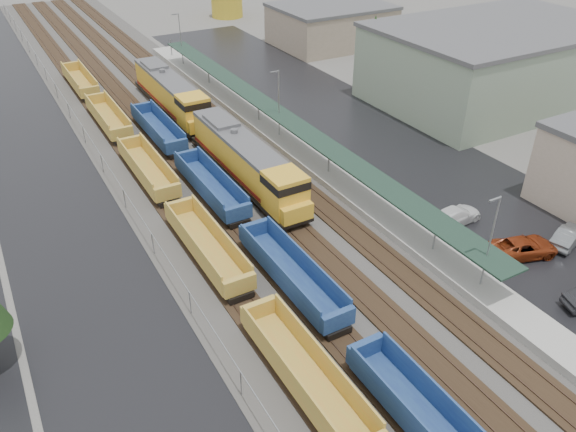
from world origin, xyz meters
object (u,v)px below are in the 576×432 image
Objects in this scene: well_string_yellow at (207,246)px; parked_car_east_e at (569,236)px; parked_car_east_c at (455,216)px; parked_car_east_b at (523,247)px; locomotive_trail at (172,94)px; well_string_blue at (351,338)px; storage_tank at (227,1)px; locomotive_lead at (248,162)px.

parked_car_east_e is (26.24, -12.65, -0.38)m from well_string_yellow.
well_string_yellow is 19.60× the size of parked_car_east_c.
parked_car_east_c is at bearing -15.90° from well_string_yellow.
parked_car_east_b is at bearing -171.82° from parked_car_east_c.
locomotive_trail is 0.23× the size of well_string_blue.
storage_tank reaches higher than well_string_yellow.
well_string_yellow is at bearing 106.27° from well_string_blue.
locomotive_lead is at bearing -90.00° from locomotive_trail.
parked_car_east_b is (-13.32, -85.62, -2.33)m from storage_tank.
locomotive_lead reaches higher than parked_car_east_e.
locomotive_lead is at bearing 80.01° from well_string_blue.
locomotive_trail is 44.16m from parked_car_east_b.
locomotive_lead is at bearing 23.25° from parked_car_east_e.
parked_car_east_c is at bearing -70.89° from locomotive_trail.
parked_car_east_c is (16.40, 7.90, -0.37)m from well_string_blue.
locomotive_trail is 3.76× the size of parked_car_east_b.
parked_car_east_b is 1.05× the size of parked_car_east_c.
parked_car_east_e is at bearing -143.75° from parked_car_east_c.
locomotive_trail is 0.20× the size of well_string_yellow.
parked_car_east_b is at bearing -71.84° from locomotive_trail.
parked_car_east_e is (18.24, -42.64, -1.72)m from locomotive_trail.
locomotive_lead is at bearing 48.34° from well_string_yellow.
well_string_blue is 17.84m from parked_car_east_b.
well_string_yellow is at bearing -115.46° from storage_tank.
well_string_blue is at bearing 111.46° from parked_car_east_c.
locomotive_lead is at bearing 50.04° from parked_car_east_b.
well_string_yellow is at bearing 77.97° from parked_car_east_b.
locomotive_trail is at bearing 34.89° from parked_car_east_b.
locomotive_lead is 3.31× the size of storage_tank.
locomotive_lead reaches higher than well_string_blue.
parked_car_east_b is (13.75, -41.93, -1.70)m from locomotive_trail.
storage_tank is 80.86m from parked_car_east_c.
storage_tank is (35.07, 73.68, 1.97)m from well_string_yellow.
locomotive_trail is at bearing 75.06° from well_string_yellow.
parked_car_east_e is at bearing -95.84° from storage_tank.
well_string_yellow is 18.70× the size of parked_car_east_b.
storage_tank is at bearing 7.89° from parked_car_east_b.
locomotive_trail is at bearing 14.86° from parked_car_east_c.
well_string_blue is 22.27m from parked_car_east_e.
parked_car_east_b is (17.75, 1.77, -0.36)m from well_string_blue.
storage_tank is at bearing 58.21° from locomotive_trail.
parked_car_east_c is (20.40, -5.81, -0.37)m from well_string_yellow.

